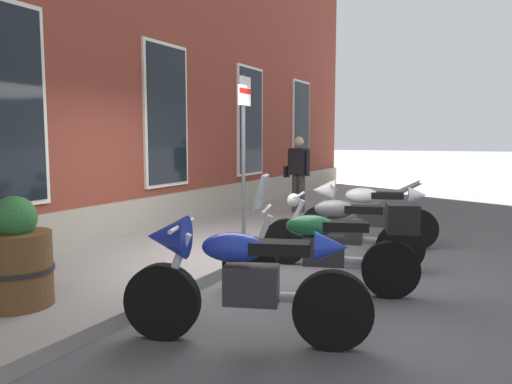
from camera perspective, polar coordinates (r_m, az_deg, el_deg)
ground_plane at (r=6.59m, az=-1.32°, el=-8.74°), size 140.00×140.00×0.00m
sidewalk at (r=7.22m, az=-9.99°, el=-6.95°), size 28.36×2.46×0.14m
motorcycle_blue_sport at (r=4.12m, az=-2.30°, el=-9.55°), size 0.85×2.00×1.06m
motorcycle_green_touring at (r=5.44m, az=8.53°, el=-6.09°), size 0.96×2.06×1.30m
motorcycle_grey_naked at (r=6.63m, az=9.60°, el=-4.48°), size 0.69×2.08×0.96m
motorcycle_white_sport at (r=7.97m, az=12.11°, el=-2.06°), size 0.78×2.07×1.06m
pedestrian_dark_jacket at (r=10.58m, az=4.87°, el=2.51°), size 0.32×0.65×1.60m
parking_sign at (r=7.74m, az=-1.41°, el=6.69°), size 0.36×0.07×2.53m
barrel_planter at (r=5.14m, az=-25.75°, el=-7.03°), size 0.66×0.66×1.03m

